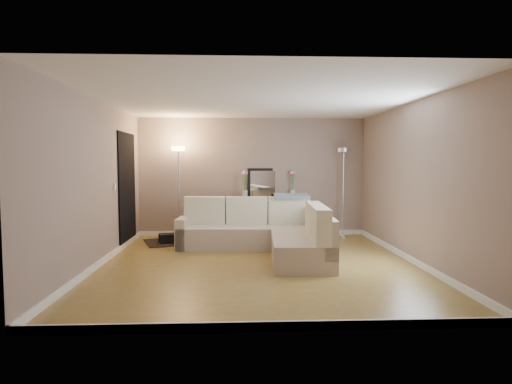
{
  "coord_description": "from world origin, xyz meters",
  "views": [
    {
      "loc": [
        -0.34,
        -6.74,
        1.63
      ],
      "look_at": [
        0.0,
        0.8,
        1.1
      ],
      "focal_mm": 30.0,
      "sensor_mm": 36.0,
      "label": 1
    }
  ],
  "objects_px": {
    "floor_lamp_lit": "(179,174)",
    "console_table": "(265,216)",
    "sectional_sofa": "(268,232)",
    "floor_lamp_unlit": "(343,174)"
  },
  "relations": [
    {
      "from": "sectional_sofa",
      "to": "console_table",
      "type": "xyz_separation_m",
      "value": [
        0.06,
        1.61,
        0.09
      ]
    },
    {
      "from": "floor_lamp_lit",
      "to": "sectional_sofa",
      "type": "bearing_deg",
      "value": -37.98
    },
    {
      "from": "console_table",
      "to": "floor_lamp_unlit",
      "type": "xyz_separation_m",
      "value": [
        1.69,
        -0.13,
        0.93
      ]
    },
    {
      "from": "console_table",
      "to": "sectional_sofa",
      "type": "bearing_deg",
      "value": -92.17
    },
    {
      "from": "console_table",
      "to": "floor_lamp_unlit",
      "type": "height_order",
      "value": "floor_lamp_unlit"
    },
    {
      "from": "floor_lamp_lit",
      "to": "console_table",
      "type": "bearing_deg",
      "value": 6.55
    },
    {
      "from": "console_table",
      "to": "floor_lamp_unlit",
      "type": "distance_m",
      "value": 1.93
    },
    {
      "from": "console_table",
      "to": "floor_lamp_lit",
      "type": "relative_size",
      "value": 0.66
    },
    {
      "from": "console_table",
      "to": "floor_lamp_lit",
      "type": "height_order",
      "value": "floor_lamp_lit"
    },
    {
      "from": "sectional_sofa",
      "to": "floor_lamp_unlit",
      "type": "bearing_deg",
      "value": 40.18
    }
  ]
}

